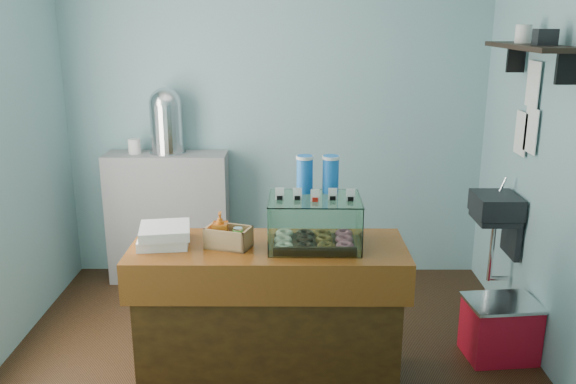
{
  "coord_description": "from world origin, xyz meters",
  "views": [
    {
      "loc": [
        0.13,
        -3.56,
        2.17
      ],
      "look_at": [
        0.11,
        -0.15,
        1.19
      ],
      "focal_mm": 38.0,
      "sensor_mm": 36.0,
      "label": 1
    }
  ],
  "objects_px": {
    "display_case": "(315,216)",
    "coffee_urn": "(166,119)",
    "red_cooler": "(500,329)",
    "counter": "(269,315)"
  },
  "relations": [
    {
      "from": "display_case",
      "to": "red_cooler",
      "type": "xyz_separation_m",
      "value": [
        1.24,
        0.27,
        -0.87
      ]
    },
    {
      "from": "coffee_urn",
      "to": "display_case",
      "type": "bearing_deg",
      "value": -53.51
    },
    {
      "from": "counter",
      "to": "red_cooler",
      "type": "relative_size",
      "value": 3.26
    },
    {
      "from": "counter",
      "to": "red_cooler",
      "type": "distance_m",
      "value": 1.56
    },
    {
      "from": "counter",
      "to": "display_case",
      "type": "xyz_separation_m",
      "value": [
        0.27,
        0.03,
        0.61
      ]
    },
    {
      "from": "display_case",
      "to": "counter",
      "type": "bearing_deg",
      "value": -172.5
    },
    {
      "from": "display_case",
      "to": "red_cooler",
      "type": "bearing_deg",
      "value": 13.03
    },
    {
      "from": "red_cooler",
      "to": "coffee_urn",
      "type": "bearing_deg",
      "value": 145.6
    },
    {
      "from": "display_case",
      "to": "coffee_urn",
      "type": "distance_m",
      "value": 1.97
    },
    {
      "from": "counter",
      "to": "coffee_urn",
      "type": "height_order",
      "value": "coffee_urn"
    }
  ]
}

